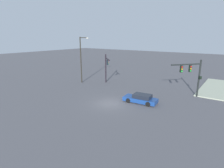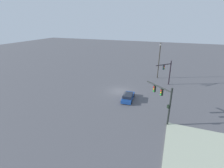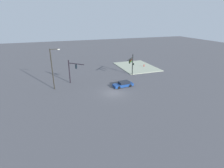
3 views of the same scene
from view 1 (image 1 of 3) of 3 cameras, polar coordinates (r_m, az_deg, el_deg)
The scene contains 5 objects.
ground_plane at distance 24.39m, azimuth -0.52°, elevation -6.12°, with size 176.85×176.85×0.00m, color #4F4F54.
traffic_signal_near_corner at distance 28.34m, azimuth 24.01°, elevation 3.19°, with size 3.75×3.52×5.49m.
traffic_signal_opposite_side at distance 34.18m, azimuth -1.76°, elevation 5.89°, with size 2.97×3.11×5.44m.
streetlamp_curved_arm at distance 34.93m, azimuth -9.51°, elevation 8.31°, with size 0.38×2.10×8.63m.
sedan_car_approaching at distance 24.78m, azimuth 9.01°, elevation -4.56°, with size 2.17×4.62×1.21m.
Camera 1 is at (-18.50, -13.35, 8.63)m, focal length 29.16 mm.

